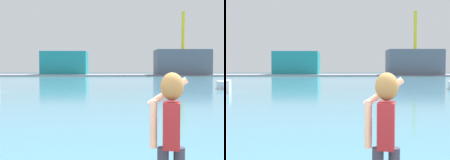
% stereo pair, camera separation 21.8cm
% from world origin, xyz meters
% --- Properties ---
extents(ground_plane, '(220.00, 220.00, 0.00)m').
position_xyz_m(ground_plane, '(0.00, 50.00, 0.00)').
color(ground_plane, '#334751').
extents(harbor_water, '(140.00, 100.00, 0.02)m').
position_xyz_m(harbor_water, '(0.00, 52.00, 0.01)').
color(harbor_water, teal).
rests_on(harbor_water, ground_plane).
extents(far_shore_dock, '(140.00, 20.00, 0.37)m').
position_xyz_m(far_shore_dock, '(0.00, 92.00, 0.19)').
color(far_shore_dock, gray).
rests_on(far_shore_dock, ground_plane).
extents(person_photographer, '(0.53, 0.57, 1.74)m').
position_xyz_m(person_photographer, '(-0.28, 0.37, 1.73)').
color(person_photographer, '#2D3342').
rests_on(person_photographer, quay_promenade).
extents(warehouse_left, '(14.44, 12.09, 7.39)m').
position_xyz_m(warehouse_left, '(-15.48, 93.64, 4.07)').
color(warehouse_left, teal).
rests_on(warehouse_left, far_shore_dock).
extents(warehouse_right, '(16.68, 8.56, 7.78)m').
position_xyz_m(warehouse_right, '(21.93, 88.41, 4.26)').
color(warehouse_right, slate).
rests_on(warehouse_right, far_shore_dock).
extents(port_crane, '(4.35, 13.15, 19.83)m').
position_xyz_m(port_crane, '(22.69, 90.09, 12.51)').
color(port_crane, yellow).
rests_on(port_crane, far_shore_dock).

